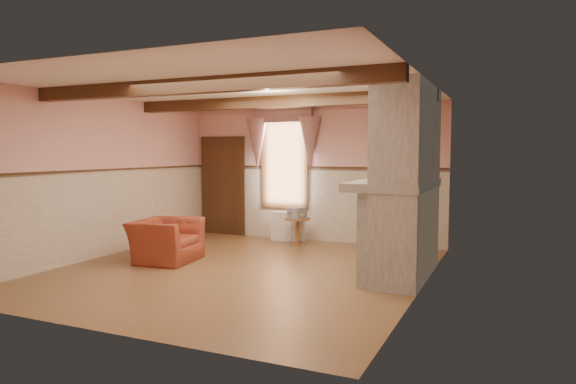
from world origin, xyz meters
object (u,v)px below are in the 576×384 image
at_px(side_table, 297,231).
at_px(radiator, 288,226).
at_px(armchair, 166,240).
at_px(mantel_clock, 405,172).
at_px(oil_lamp, 402,170).
at_px(bowl, 394,178).

xyz_separation_m(side_table, radiator, (-0.38, 0.39, 0.02)).
distance_m(armchair, mantel_clock, 4.12).
distance_m(radiator, mantel_clock, 3.20).
height_order(armchair, mantel_clock, mantel_clock).
bearing_deg(oil_lamp, bowl, -90.00).
bearing_deg(bowl, armchair, -172.26).
bearing_deg(bowl, mantel_clock, 90.00).
bearing_deg(side_table, bowl, -37.63).
height_order(radiator, mantel_clock, mantel_clock).
distance_m(bowl, mantel_clock, 0.83).
relative_size(radiator, bowl, 2.19).
relative_size(side_table, bowl, 1.72).
height_order(bowl, mantel_clock, mantel_clock).
bearing_deg(radiator, mantel_clock, -35.23).
height_order(armchair, bowl, bowl).
relative_size(side_table, radiator, 0.79).
bearing_deg(mantel_clock, side_table, 157.89).
distance_m(bowl, oil_lamp, 0.52).
height_order(radiator, oil_lamp, oil_lamp).
bearing_deg(armchair, oil_lamp, -81.86).
bearing_deg(oil_lamp, armchair, -164.66).
xyz_separation_m(radiator, bowl, (2.65, -2.14, 1.16)).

